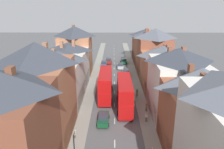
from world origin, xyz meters
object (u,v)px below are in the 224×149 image
(car_near_blue, at_px, (104,64))
(car_parked_left_b, at_px, (126,72))
(car_parked_right_a, at_px, (103,118))
(pedestrian_mid_right, at_px, (147,106))
(car_mid_black, at_px, (122,83))
(car_mid_white, at_px, (130,94))
(pedestrian_far_left, at_px, (137,92))
(car_parked_left_a, at_px, (109,61))
(double_decker_bus_lead, at_px, (105,84))
(car_near_silver, at_px, (124,61))
(double_decker_bus_mid_street, at_px, (125,93))
(car_far_grey, at_px, (120,66))
(pedestrian_mid_left, at_px, (146,117))

(car_near_blue, xyz_separation_m, car_parked_left_b, (6.20, -8.27, -0.00))
(car_parked_right_a, bearing_deg, pedestrian_mid_right, 27.33)
(car_parked_right_a, xyz_separation_m, car_mid_black, (3.60, 16.19, 0.01))
(car_mid_black, relative_size, car_mid_white, 1.02)
(car_parked_left_b, height_order, pedestrian_far_left, pedestrian_far_left)
(car_parked_left_a, xyz_separation_m, car_mid_black, (3.60, -20.09, -0.00))
(double_decker_bus_lead, bearing_deg, car_parked_right_a, -89.95)
(car_near_silver, height_order, car_parked_right_a, car_near_silver)
(double_decker_bus_lead, xyz_separation_m, car_parked_right_a, (0.01, -10.12, -2.00))
(double_decker_bus_mid_street, relative_size, car_near_silver, 2.51)
(car_parked_left_a, relative_size, car_mid_black, 1.02)
(car_far_grey, bearing_deg, car_near_blue, 156.11)
(double_decker_bus_lead, bearing_deg, car_parked_left_a, 89.98)
(car_parked_right_a, relative_size, pedestrian_mid_left, 2.76)
(car_near_silver, xyz_separation_m, pedestrian_mid_right, (2.52, -32.52, 0.20))
(car_far_grey, bearing_deg, double_decker_bus_mid_street, -90.02)
(car_near_blue, relative_size, car_parked_right_a, 0.89)
(car_mid_white, bearing_deg, pedestrian_far_left, 26.48)
(double_decker_bus_mid_street, relative_size, car_far_grey, 2.65)
(double_decker_bus_lead, relative_size, pedestrian_mid_right, 6.71)
(car_mid_black, bearing_deg, pedestrian_mid_left, -78.57)
(car_parked_left_b, distance_m, pedestrian_mid_right, 20.61)
(car_parked_left_b, xyz_separation_m, pedestrian_mid_right, (2.52, -20.46, 0.21))
(car_near_silver, height_order, car_parked_left_a, car_near_silver)
(car_near_blue, distance_m, car_parked_left_b, 10.33)
(car_near_blue, distance_m, car_near_silver, 7.27)
(car_near_blue, height_order, car_mid_black, car_mid_black)
(car_parked_right_a, height_order, pedestrian_far_left, pedestrian_far_left)
(pedestrian_mid_right, relative_size, pedestrian_far_left, 1.00)
(car_near_silver, xyz_separation_m, car_parked_left_a, (-4.90, -0.07, -0.01))
(car_mid_white, height_order, pedestrian_far_left, pedestrian_far_left)
(car_near_silver, height_order, pedestrian_far_left, pedestrian_far_left)
(pedestrian_mid_right, bearing_deg, car_parked_left_b, 97.01)
(car_near_blue, distance_m, car_mid_black, 17.09)
(double_decker_bus_lead, distance_m, car_parked_right_a, 10.32)
(double_decker_bus_mid_street, distance_m, car_parked_left_b, 19.14)
(car_parked_right_a, distance_m, pedestrian_mid_right, 8.35)
(car_parked_right_a, bearing_deg, car_far_grey, 83.24)
(car_parked_left_a, distance_m, pedestrian_far_left, 26.77)
(car_parked_left_a, height_order, car_far_grey, car_far_grey)
(car_parked_left_b, bearing_deg, car_near_silver, 90.00)
(double_decker_bus_mid_street, relative_size, car_near_blue, 2.73)
(car_far_grey, bearing_deg, car_mid_black, -90.00)
(double_decker_bus_mid_street, height_order, car_parked_left_b, double_decker_bus_mid_street)
(car_mid_white, relative_size, car_far_grey, 0.98)
(double_decker_bus_mid_street, xyz_separation_m, car_near_silver, (1.31, 31.05, -1.98))
(car_far_grey, relative_size, pedestrian_far_left, 2.53)
(car_parked_right_a, distance_m, car_far_grey, 30.60)
(car_near_blue, xyz_separation_m, car_parked_left_a, (1.30, 3.73, 0.00))
(double_decker_bus_mid_street, bearing_deg, pedestrian_far_left, 60.48)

